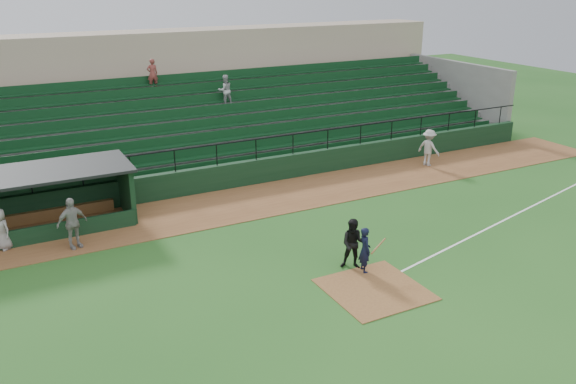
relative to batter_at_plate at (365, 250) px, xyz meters
name	(u,v)px	position (x,y,z in m)	size (l,w,h in m)	color
ground	(357,277)	(-0.41, -0.20, -0.81)	(90.00, 90.00, 0.00)	#23551B
warning_track	(257,201)	(-0.41, 7.80, -0.80)	(40.00, 4.00, 0.03)	brown
home_plate_dirt	(375,289)	(-0.41, -1.20, -0.80)	(3.00, 3.00, 0.03)	brown
foul_line	(503,221)	(7.59, 1.00, -0.81)	(18.00, 0.09, 0.01)	white
stadium_structure	(192,114)	(-0.42, 16.26, 1.49)	(38.00, 13.08, 6.40)	black
dugout	(13,198)	(-10.16, 9.36, 0.52)	(8.90, 3.20, 2.42)	black
batter_at_plate	(365,250)	(0.00, 0.00, 0.00)	(1.05, 0.70, 1.62)	black
umpire	(354,244)	(-0.19, 0.41, 0.09)	(0.87, 0.68, 1.80)	black
runner	(429,148)	(9.80, 8.34, 0.19)	(1.25, 0.72, 1.94)	#A8A39D
dugout_player_a	(72,223)	(-8.44, 6.48, 0.19)	(1.14, 0.48, 1.95)	gray
dugout_player_b	(1,229)	(-10.76, 7.57, 0.00)	(0.77, 0.50, 1.57)	gray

